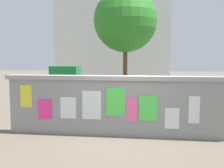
% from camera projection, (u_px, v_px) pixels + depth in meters
% --- Properties ---
extents(ground, '(60.00, 60.00, 0.00)m').
position_uv_depth(ground, '(137.00, 97.00, 15.91)').
color(ground, '#6B6051').
extents(poster_wall, '(6.90, 0.42, 1.72)m').
position_uv_depth(poster_wall, '(123.00, 105.00, 7.94)').
color(poster_wall, gray).
rests_on(poster_wall, ground).
extents(auto_rickshaw_truck, '(3.73, 1.86, 1.85)m').
position_uv_depth(auto_rickshaw_truck, '(87.00, 87.00, 12.86)').
color(auto_rickshaw_truck, black).
rests_on(auto_rickshaw_truck, ground).
extents(motorcycle, '(1.90, 0.56, 0.87)m').
position_uv_depth(motorcycle, '(198.00, 101.00, 11.28)').
color(motorcycle, black).
rests_on(motorcycle, ground).
extents(bicycle_near, '(1.68, 0.53, 0.95)m').
position_uv_depth(bicycle_near, '(166.00, 110.00, 9.94)').
color(bicycle_near, black).
rests_on(bicycle_near, ground).
extents(person_walking, '(0.44, 0.44, 1.62)m').
position_uv_depth(person_walking, '(125.00, 93.00, 9.74)').
color(person_walking, purple).
rests_on(person_walking, ground).
extents(tree_roadside, '(4.11, 4.11, 6.67)m').
position_uv_depth(tree_roadside, '(125.00, 21.00, 18.04)').
color(tree_roadside, brown).
rests_on(tree_roadside, ground).
extents(building_background, '(10.84, 5.61, 8.14)m').
position_uv_depth(building_background, '(114.00, 38.00, 27.46)').
color(building_background, silver).
rests_on(building_background, ground).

